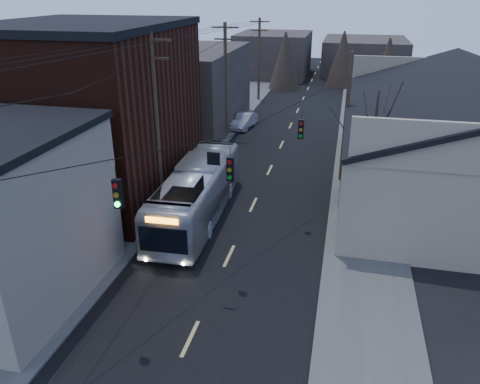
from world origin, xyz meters
name	(u,v)px	position (x,y,z in m)	size (l,w,h in m)	color
road_surface	(278,152)	(0.00, 30.00, 0.01)	(9.00, 110.00, 0.02)	black
sidewalk_left	(200,146)	(-6.50, 30.00, 0.06)	(4.00, 110.00, 0.12)	#474744
sidewalk_right	(362,158)	(6.50, 30.00, 0.06)	(4.00, 110.00, 0.12)	#474744
building_brick	(92,114)	(-10.00, 20.00, 5.00)	(10.00, 12.00, 10.00)	black
building_left_far	(187,88)	(-9.50, 36.00, 3.50)	(9.00, 14.00, 7.00)	#302A26
warehouse	(476,152)	(13.00, 25.00, 2.70)	(16.16, 20.60, 7.73)	gray
building_far_left	(274,54)	(-6.00, 65.00, 3.00)	(10.00, 12.00, 6.00)	#302A26
building_far_right	(364,56)	(7.00, 70.00, 2.50)	(12.00, 14.00, 5.00)	#302A26
bare_tree	(371,156)	(6.50, 20.00, 3.60)	(0.40, 0.40, 7.20)	black
utility_lines	(220,105)	(-3.11, 24.14, 4.95)	(11.24, 45.28, 10.50)	#382B1E
bus	(197,193)	(-2.74, 17.63, 1.56)	(2.63, 11.22, 3.13)	#A1A4AD
parked_car	(244,121)	(-4.15, 36.30, 0.66)	(1.40, 4.03, 1.33)	#A3A6AB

